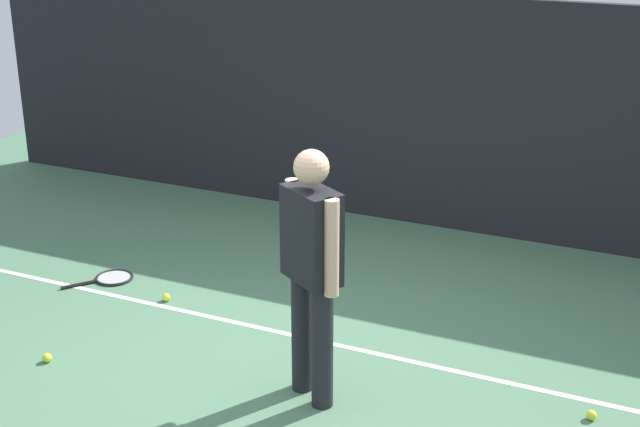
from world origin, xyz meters
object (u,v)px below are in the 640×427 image
(tennis_racket, at_px, (111,278))
(tennis_ball_far_left, at_px, (591,415))
(tennis_ball_near_player, at_px, (166,297))
(tennis_ball_mid_court, at_px, (47,358))
(tennis_player, at_px, (312,262))

(tennis_racket, distance_m, tennis_ball_far_left, 4.08)
(tennis_ball_near_player, bearing_deg, tennis_racket, 167.10)
(tennis_ball_far_left, bearing_deg, tennis_ball_near_player, 174.78)
(tennis_racket, relative_size, tennis_ball_near_player, 9.02)
(tennis_ball_far_left, bearing_deg, tennis_ball_mid_court, -166.67)
(tennis_player, bearing_deg, tennis_ball_near_player, -173.53)
(tennis_player, distance_m, tennis_racket, 2.69)
(tennis_ball_mid_court, bearing_deg, tennis_ball_far_left, 13.33)
(tennis_ball_mid_court, bearing_deg, tennis_ball_near_player, 79.12)
(tennis_ball_far_left, bearing_deg, tennis_player, -164.33)
(tennis_player, bearing_deg, tennis_ball_mid_court, -136.96)
(tennis_ball_near_player, height_order, tennis_ball_mid_court, same)
(tennis_racket, relative_size, tennis_ball_mid_court, 9.02)
(tennis_ball_near_player, bearing_deg, tennis_ball_mid_court, -100.88)
(tennis_racket, height_order, tennis_ball_far_left, tennis_ball_far_left)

